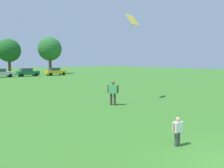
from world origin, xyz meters
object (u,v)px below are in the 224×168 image
Objects in this scene: child_kite_flyer at (178,129)px; adult_bystander at (113,91)px; parked_car_green_2 at (28,72)px; tree_far_right at (50,49)px; parked_car_silver_1 at (0,73)px; parked_car_yellow_3 at (55,71)px; kite at (132,21)px; tree_right at (9,51)px.

adult_bystander is at bearing 76.00° from child_kite_flyer.
tree_far_right is (7.48, 6.36, 5.18)m from parked_car_green_2.
adult_bystander is at bearing -106.60° from tree_far_right.
parked_car_silver_1 and parked_car_green_2 have the same top height.
parked_car_silver_1 is at bearing 176.56° from parked_car_yellow_3.
parked_car_silver_1 is (-0.34, 34.57, -0.16)m from adult_bystander.
child_kite_flyer is at bearing -123.10° from kite.
tree_right is (-1.54, 7.94, 4.63)m from parked_car_green_2.
tree_far_right is at bearing 79.48° from child_kite_flyer.
tree_right is at bearing 130.48° from parked_car_yellow_3.
tree_right is at bearing 132.70° from adult_bystander.
child_kite_flyer is 0.25× the size of parked_car_green_2.
child_kite_flyer is 0.13× the size of tree_right.
parked_car_green_2 is (4.70, 34.50, -0.16)m from adult_bystander.
tree_far_right reaches higher than kite.
child_kite_flyer is 50.47m from tree_right.
kite is 0.34× the size of parked_car_yellow_3.
child_kite_flyer is 42.61m from parked_car_green_2.
tree_right is 9.17m from tree_far_right.
adult_bystander is 0.40× the size of parked_car_green_2.
parked_car_green_2 is at bearing 86.47° from kite.
parked_car_yellow_3 is at bearing 119.87° from adult_bystander.
tree_far_right is (9.02, -1.58, 0.55)m from tree_right.
parked_car_silver_1 is 0.53× the size of tree_right.
parked_car_silver_1 is at bearing 179.15° from parked_car_green_2.
tree_right is at bearing 100.95° from parked_car_green_2.
parked_car_silver_1 is 0.48× the size of tree_far_right.
parked_car_green_2 is (5.04, -0.08, 0.00)m from parked_car_silver_1.
child_kite_flyer is 43.44m from parked_car_yellow_3.
kite is at bearing 63.63° from child_kite_flyer.
tree_right is (3.50, 7.87, 4.63)m from parked_car_silver_1.
tree_far_right is at bearing 40.38° from parked_car_green_2.
parked_car_green_2 is 0.53× the size of tree_right.
adult_bystander is 34.82m from parked_car_green_2.
child_kite_flyer is 0.12× the size of tree_far_right.
kite is 41.08m from tree_far_right.
parked_car_green_2 is at bearing 174.29° from parked_car_yellow_3.
tree_far_right reaches higher than child_kite_flyer.
parked_car_silver_1 and parked_car_yellow_3 have the same top height.
kite reaches higher than child_kite_flyer.
parked_car_yellow_3 is 8.83m from tree_far_right.
tree_right is at bearing 66.01° from parked_car_silver_1.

